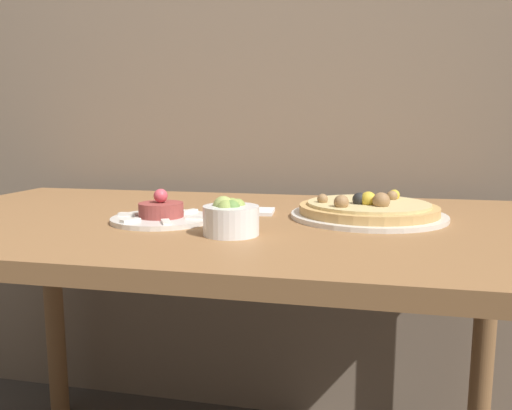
# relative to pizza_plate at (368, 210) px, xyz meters

# --- Properties ---
(back_wall) EXTENTS (8.00, 0.05, 2.60)m
(back_wall) POSITION_rel_pizza_plate_xyz_m (-0.34, 0.48, 0.52)
(back_wall) COLOR #84705B
(back_wall) RESTS_ON ground_plane
(dining_table) EXTENTS (1.45, 0.83, 0.77)m
(dining_table) POSITION_rel_pizza_plate_xyz_m (-0.34, -0.07, -0.11)
(dining_table) COLOR olive
(dining_table) RESTS_ON ground_plane
(pizza_plate) EXTENTS (0.34, 0.34, 0.06)m
(pizza_plate) POSITION_rel_pizza_plate_xyz_m (0.00, 0.00, 0.00)
(pizza_plate) COLOR silver
(pizza_plate) RESTS_ON dining_table
(tartare_plate) EXTENTS (0.21, 0.21, 0.07)m
(tartare_plate) POSITION_rel_pizza_plate_xyz_m (-0.43, -0.14, -0.00)
(tartare_plate) COLOR silver
(tartare_plate) RESTS_ON dining_table
(small_bowl) EXTENTS (0.10, 0.10, 0.07)m
(small_bowl) POSITION_rel_pizza_plate_xyz_m (-0.25, -0.23, 0.02)
(small_bowl) COLOR white
(small_bowl) RESTS_ON dining_table
(napkin) EXTENTS (0.14, 0.09, 0.01)m
(napkin) POSITION_rel_pizza_plate_xyz_m (-0.28, 0.01, -0.01)
(napkin) COLOR white
(napkin) RESTS_ON dining_table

